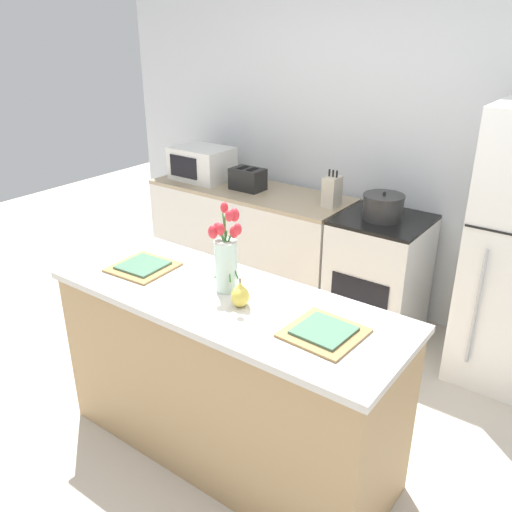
% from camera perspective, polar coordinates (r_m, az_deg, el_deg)
% --- Properties ---
extents(ground_plane, '(10.00, 10.00, 0.00)m').
position_cam_1_polar(ground_plane, '(3.13, -2.87, -19.51)').
color(ground_plane, beige).
extents(back_wall, '(5.20, 0.08, 2.70)m').
position_cam_1_polar(back_wall, '(4.10, 14.98, 11.85)').
color(back_wall, silver).
rests_on(back_wall, ground_plane).
extents(kitchen_island, '(1.80, 0.66, 0.94)m').
position_cam_1_polar(kitchen_island, '(2.83, -3.07, -12.59)').
color(kitchen_island, tan).
rests_on(kitchen_island, ground_plane).
extents(back_counter, '(1.68, 0.60, 0.88)m').
position_cam_1_polar(back_counter, '(4.52, -0.69, 1.71)').
color(back_counter, silver).
rests_on(back_counter, ground_plane).
extents(stove_range, '(0.60, 0.61, 0.88)m').
position_cam_1_polar(stove_range, '(3.99, 12.73, -2.06)').
color(stove_range, silver).
rests_on(stove_range, ground_plane).
extents(flower_vase, '(0.16, 0.15, 0.43)m').
position_cam_1_polar(flower_vase, '(2.57, -3.18, -0.17)').
color(flower_vase, silver).
rests_on(flower_vase, kitchen_island).
extents(pear_figurine, '(0.09, 0.09, 0.14)m').
position_cam_1_polar(pear_figurine, '(2.47, -1.67, -4.16)').
color(pear_figurine, '#E5CC4C').
rests_on(pear_figurine, kitchen_island).
extents(plate_setting_left, '(0.32, 0.32, 0.02)m').
position_cam_1_polar(plate_setting_left, '(2.91, -11.81, -1.09)').
color(plate_setting_left, olive).
rests_on(plate_setting_left, kitchen_island).
extents(plate_setting_right, '(0.32, 0.32, 0.02)m').
position_cam_1_polar(plate_setting_right, '(2.30, 7.16, -7.94)').
color(plate_setting_right, olive).
rests_on(plate_setting_right, kitchen_island).
extents(toaster, '(0.28, 0.18, 0.17)m').
position_cam_1_polar(toaster, '(4.34, -0.88, 8.11)').
color(toaster, black).
rests_on(toaster, back_counter).
extents(cooking_pot, '(0.28, 0.28, 0.19)m').
position_cam_1_polar(cooking_pot, '(3.78, 13.23, 5.06)').
color(cooking_pot, '#2D2D2D').
rests_on(cooking_pot, stove_range).
extents(microwave, '(0.48, 0.37, 0.27)m').
position_cam_1_polar(microwave, '(4.65, -5.71, 9.68)').
color(microwave, white).
rests_on(microwave, back_counter).
extents(knife_block, '(0.10, 0.14, 0.27)m').
position_cam_1_polar(knife_block, '(3.97, 8.01, 6.75)').
color(knife_block, beige).
rests_on(knife_block, back_counter).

